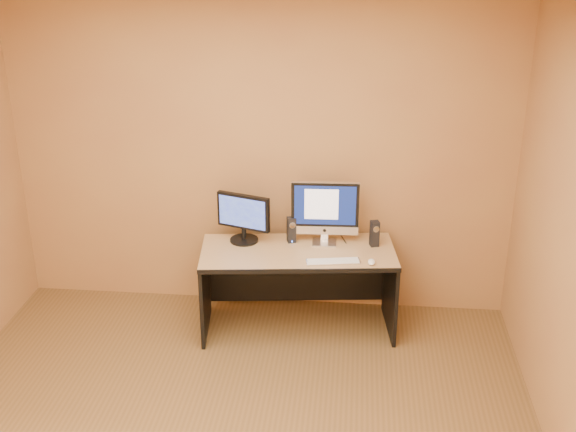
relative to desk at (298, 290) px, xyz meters
The scene contains 11 objects.
walls 1.86m from the desk, 102.34° to the right, with size 4.00×4.00×2.60m, color #9E743F, non-canonical shape.
ceiling 2.76m from the desk, 102.34° to the right, with size 4.00×4.00×0.00m, color white.
desk is the anchor object (origin of this frame).
imac 0.64m from the desk, 39.29° to the left, with size 0.53×0.19×0.51m, color silver, non-canonical shape.
second_monitor 0.70m from the desk, 162.91° to the left, with size 0.44×0.22×0.39m, color black, non-canonical shape.
speaker_left 0.48m from the desk, 112.62° to the left, with size 0.06×0.07×0.20m, color black, non-canonical shape.
speaker_right 0.74m from the desk, 14.50° to the left, with size 0.06×0.07×0.20m, color black, non-canonical shape.
keyboard 0.48m from the desk, 32.73° to the right, with size 0.40×0.11×0.02m, color silver.
mouse 0.68m from the desk, 17.37° to the right, with size 0.05×0.09×0.03m, color silver.
cable_a 0.54m from the desk, 38.11° to the left, with size 0.01×0.01×0.20m, color black.
cable_b 0.48m from the desk, 58.82° to the left, with size 0.01×0.01×0.17m, color black.
Camera 1 is at (0.75, -3.39, 3.04)m, focal length 45.00 mm.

